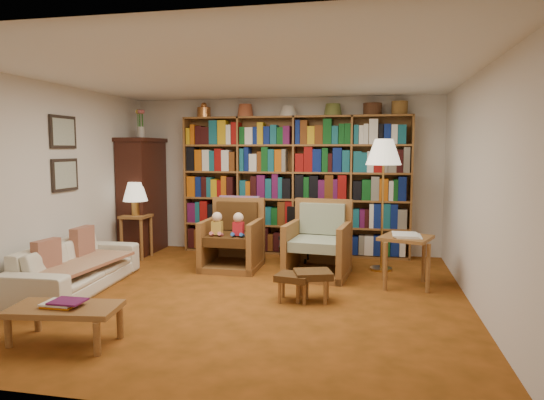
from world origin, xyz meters
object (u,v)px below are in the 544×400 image
(armchair_sage, at_px, (318,246))
(wheelchair, at_px, (298,238))
(armchair_leather, at_px, (234,239))
(side_table_papers, at_px, (406,244))
(coffee_table, at_px, (65,311))
(side_table_lamp, at_px, (136,227))
(footstool_b, at_px, (293,279))
(floor_lamp, at_px, (384,157))
(sofa, at_px, (76,266))
(footstool_a, at_px, (313,276))

(armchair_sage, relative_size, wheelchair, 1.21)
(armchair_leather, distance_m, side_table_papers, 2.40)
(armchair_sage, xyz_separation_m, side_table_papers, (1.11, -0.36, 0.14))
(wheelchair, xyz_separation_m, coffee_table, (-1.54, -3.35, -0.09))
(side_table_lamp, bearing_deg, footstool_b, -31.30)
(side_table_lamp, height_order, floor_lamp, floor_lamp)
(sofa, distance_m, floor_lamp, 4.19)
(wheelchair, bearing_deg, sofa, -142.21)
(sofa, xyz_separation_m, armchair_sage, (2.78, 1.30, 0.10))
(armchair_leather, relative_size, floor_lamp, 0.55)
(side_table_papers, xyz_separation_m, footstool_a, (-1.04, -0.81, -0.25))
(side_table_lamp, distance_m, coffee_table, 3.36)
(coffee_table, bearing_deg, wheelchair, 65.28)
(sofa, distance_m, wheelchair, 3.05)
(footstool_b, height_order, coffee_table, coffee_table)
(wheelchair, xyz_separation_m, floor_lamp, (1.20, -0.17, 1.20))
(side_table_lamp, xyz_separation_m, wheelchair, (2.51, 0.14, -0.11))
(side_table_papers, height_order, footstool_b, side_table_papers)
(side_table_papers, bearing_deg, armchair_leather, 167.25)
(side_table_lamp, height_order, wheelchair, wheelchair)
(side_table_papers, bearing_deg, footstool_b, -145.17)
(floor_lamp, relative_size, coffee_table, 1.86)
(side_table_lamp, height_order, coffee_table, side_table_lamp)
(coffee_table, bearing_deg, sofa, 120.47)
(armchair_leather, height_order, side_table_papers, armchair_leather)
(armchair_leather, bearing_deg, sofa, -136.56)
(armchair_leather, height_order, wheelchair, armchair_leather)
(footstool_a, bearing_deg, armchair_leather, 134.00)
(wheelchair, relative_size, footstool_b, 1.99)
(armchair_leather, height_order, armchair_sage, armchair_sage)
(sofa, height_order, side_table_lamp, side_table_lamp)
(armchair_leather, relative_size, side_table_papers, 1.38)
(armchair_leather, bearing_deg, side_table_lamp, 170.94)
(sofa, bearing_deg, wheelchair, -55.90)
(floor_lamp, xyz_separation_m, footstool_a, (-0.77, -1.57, -1.29))
(side_table_papers, relative_size, footstool_a, 1.50)
(wheelchair, relative_size, footstool_a, 1.71)
(armchair_sage, xyz_separation_m, floor_lamp, (0.84, 0.40, 1.19))
(armchair_leather, xyz_separation_m, footstool_a, (1.29, -1.34, -0.13))
(armchair_sage, relative_size, side_table_papers, 1.38)
(armchair_leather, bearing_deg, armchair_sage, -7.80)
(armchair_leather, bearing_deg, footstool_b, -52.22)
(side_table_lamp, bearing_deg, armchair_sage, -8.52)
(floor_lamp, height_order, side_table_papers, floor_lamp)
(floor_lamp, bearing_deg, wheelchair, 171.83)
(footstool_a, relative_size, footstool_b, 1.17)
(side_table_lamp, height_order, armchair_leather, armchair_leather)
(armchair_leather, height_order, floor_lamp, floor_lamp)
(armchair_leather, height_order, coffee_table, armchair_leather)
(armchair_leather, relative_size, footstool_b, 2.41)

